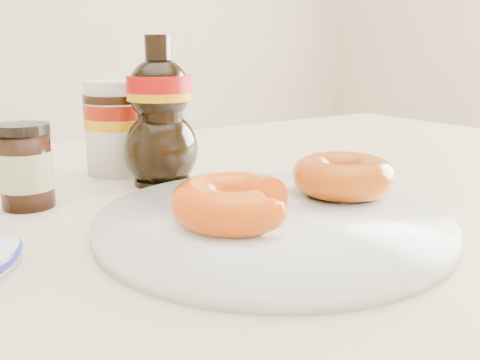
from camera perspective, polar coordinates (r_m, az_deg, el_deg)
dining_table at (r=0.56m, az=-2.64°, el=-11.04°), size 1.40×0.90×0.75m
plate at (r=0.47m, az=3.47°, el=-4.45°), size 0.30×0.30×0.02m
donut_bitten at (r=0.43m, az=-0.77°, el=-2.40°), size 0.11×0.11×0.04m
donut_whole at (r=0.53m, az=10.94°, el=0.47°), size 0.13×0.13×0.04m
nutella_jar at (r=0.68m, az=-12.89°, el=5.86°), size 0.08×0.08×0.11m
syrup_bottle at (r=0.61m, az=-8.51°, el=7.21°), size 0.10×0.09×0.17m
dark_jar at (r=0.57m, az=-21.90°, el=1.30°), size 0.05×0.05×0.08m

